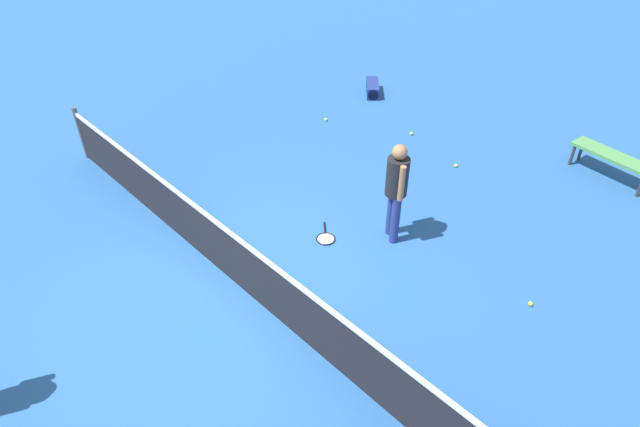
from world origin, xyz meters
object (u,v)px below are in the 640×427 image
Objects in this scene: tennis_racket_near_player at (326,238)px; tennis_ball_midcourt at (456,166)px; courtside_bench at (613,158)px; equipment_bag at (373,89)px; tennis_ball_by_net at (326,120)px; tennis_ball_near_player at (411,134)px; tennis_ball_baseline at (530,304)px; player_near_side at (396,185)px.

tennis_racket_near_player is 3.33m from tennis_ball_midcourt.
courtside_bench is 5.50m from equipment_bag.
tennis_racket_near_player is 8.38× the size of tennis_ball_by_net.
tennis_ball_near_player is 4.99m from tennis_ball_baseline.
tennis_ball_near_player and tennis_ball_baseline have the same top height.
courtside_bench reaches higher than equipment_bag.
equipment_bag is at bearing 4.92° from courtside_bench.
tennis_ball_near_player is 1.00× the size of tennis_ball_baseline.
tennis_ball_by_net is at bearing 8.95° from tennis_ball_midcourt.
player_near_side is 2.21× the size of equipment_bag.
tennis_ball_baseline is at bearing 149.94° from equipment_bag.
player_near_side is 25.76× the size of tennis_ball_baseline.
tennis_ball_midcourt is at bearing -171.05° from tennis_ball_by_net.
tennis_racket_near_player is 4.06m from tennis_ball_by_net.
tennis_ball_midcourt is at bearing -93.38° from tennis_racket_near_player.
tennis_ball_midcourt is at bearing -78.65° from player_near_side.
courtside_bench is (-2.35, -5.08, 0.40)m from tennis_racket_near_player.
tennis_ball_by_net is 6.20m from tennis_ball_baseline.
tennis_ball_near_player and tennis_ball_by_net have the same top height.
tennis_ball_baseline is at bearing 147.91° from tennis_ball_near_player.
tennis_ball_baseline is 0.09× the size of equipment_bag.
player_near_side reaches higher than tennis_racket_near_player.
equipment_bag is (3.12, -4.61, 0.13)m from tennis_racket_near_player.
tennis_ball_midcourt is at bearing 39.15° from courtside_bench.
equipment_bag reaches higher than tennis_racket_near_player.
courtside_bench is at bearing -140.85° from tennis_ball_midcourt.
tennis_ball_near_player is 0.09× the size of equipment_bag.
tennis_ball_by_net is at bearing -44.25° from tennis_racket_near_player.
player_near_side is 4.62m from courtside_bench.
player_near_side is at bearing 123.26° from tennis_ball_near_player.
player_near_side is at bearing -131.21° from tennis_racket_near_player.
tennis_ball_near_player is 3.83m from courtside_bench.
tennis_ball_baseline is (-2.33, -0.25, -0.98)m from player_near_side.
equipment_bag is (3.82, -3.80, -0.87)m from player_near_side.
tennis_ball_midcourt and tennis_ball_baseline have the same top height.
tennis_ball_near_player is at bearing -56.74° from player_near_side.
player_near_side reaches higher than tennis_ball_near_player.
tennis_ball_by_net is 1.79m from equipment_bag.
tennis_ball_by_net is at bearing 23.11° from courtside_bench.
player_near_side is 5.46m from equipment_bag.
tennis_racket_near_player is 8.38× the size of tennis_ball_near_player.
tennis_ball_baseline is (-2.83, 2.27, 0.00)m from tennis_ball_midcourt.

